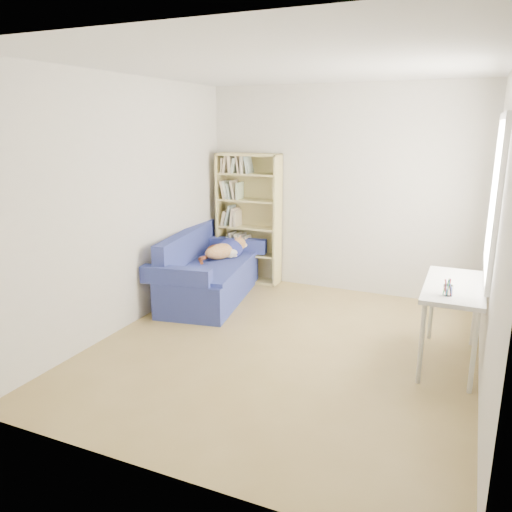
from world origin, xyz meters
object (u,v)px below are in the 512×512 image
(bookshelf, at_px, (249,224))
(sofa, at_px, (209,273))
(desk, at_px, (454,294))
(pen_cup, at_px, (448,289))

(bookshelf, bearing_deg, sofa, -100.61)
(desk, bearing_deg, pen_cup, -97.43)
(sofa, bearing_deg, desk, -22.97)
(bookshelf, distance_m, desk, 3.10)
(desk, bearing_deg, sofa, 166.59)
(sofa, relative_size, pen_cup, 12.24)
(bookshelf, distance_m, pen_cup, 3.23)
(sofa, xyz_separation_m, bookshelf, (0.16, 0.85, 0.48))
(pen_cup, bearing_deg, sofa, 160.12)
(sofa, height_order, pen_cup, pen_cup)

